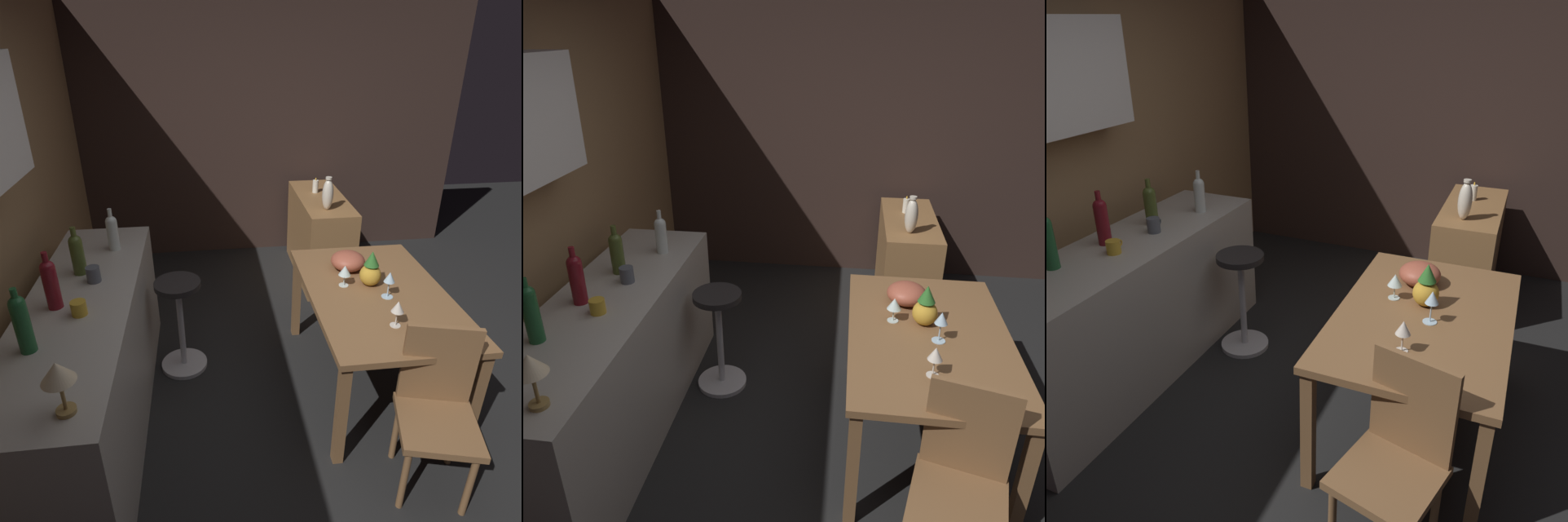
% 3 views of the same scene
% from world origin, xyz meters
% --- Properties ---
extents(ground_plane, '(9.00, 9.00, 0.00)m').
position_xyz_m(ground_plane, '(0.00, 0.00, 0.00)').
color(ground_plane, black).
extents(wall_side_right, '(0.10, 4.40, 2.60)m').
position_xyz_m(wall_side_right, '(2.55, 0.30, 1.30)').
color(wall_side_right, '#33231E').
rests_on(wall_side_right, ground_plane).
extents(dining_table, '(1.37, 0.89, 0.74)m').
position_xyz_m(dining_table, '(0.16, -0.25, 0.66)').
color(dining_table, brown).
rests_on(dining_table, ground_plane).
extents(kitchen_counter, '(2.10, 0.60, 0.90)m').
position_xyz_m(kitchen_counter, '(0.03, 1.57, 0.45)').
color(kitchen_counter, '#B2ADA3').
rests_on(kitchen_counter, ground_plane).
extents(sideboard_cabinet, '(1.10, 0.44, 0.82)m').
position_xyz_m(sideboard_cabinet, '(1.82, -0.29, 0.41)').
color(sideboard_cabinet, olive).
rests_on(sideboard_cabinet, ground_plane).
extents(chair_near_window, '(0.49, 0.49, 0.93)m').
position_xyz_m(chair_near_window, '(-0.62, -0.32, 0.50)').
color(chair_near_window, brown).
rests_on(chair_near_window, ground_plane).
extents(bar_stool, '(0.34, 0.34, 0.72)m').
position_xyz_m(bar_stool, '(0.50, 1.05, 0.38)').
color(bar_stool, '#262323').
rests_on(bar_stool, ground_plane).
extents(wine_glass_left, '(0.08, 0.08, 0.15)m').
position_xyz_m(wine_glass_left, '(0.27, -0.06, 0.85)').
color(wine_glass_left, silver).
rests_on(wine_glass_left, dining_table).
extents(wine_glass_right, '(0.07, 0.07, 0.18)m').
position_xyz_m(wine_glass_right, '(0.10, -0.29, 0.87)').
color(wine_glass_right, silver).
rests_on(wine_glass_right, dining_table).
extents(wine_glass_center, '(0.07, 0.07, 0.16)m').
position_xyz_m(wine_glass_center, '(-0.21, -0.22, 0.86)').
color(wine_glass_center, silver).
rests_on(wine_glass_center, dining_table).
extents(pineapple_centerpiece, '(0.14, 0.14, 0.24)m').
position_xyz_m(pineapple_centerpiece, '(0.26, -0.23, 0.84)').
color(pineapple_centerpiece, gold).
rests_on(pineapple_centerpiece, dining_table).
extents(fruit_bowl, '(0.24, 0.24, 0.13)m').
position_xyz_m(fruit_bowl, '(0.50, -0.15, 0.81)').
color(fruit_bowl, '#9E4C38').
rests_on(fruit_bowl, dining_table).
extents(wine_bottle_olive, '(0.08, 0.08, 0.31)m').
position_xyz_m(wine_bottle_olive, '(0.36, 1.62, 1.04)').
color(wine_bottle_olive, '#475623').
rests_on(wine_bottle_olive, kitchen_counter).
extents(wine_bottle_ruby, '(0.08, 0.08, 0.33)m').
position_xyz_m(wine_bottle_ruby, '(-0.03, 1.67, 1.06)').
color(wine_bottle_ruby, maroon).
rests_on(wine_bottle_ruby, kitchen_counter).
extents(wine_bottle_clear, '(0.08, 0.08, 0.30)m').
position_xyz_m(wine_bottle_clear, '(0.70, 1.46, 1.03)').
color(wine_bottle_clear, silver).
rests_on(wine_bottle_clear, kitchen_counter).
extents(wine_bottle_green, '(0.08, 0.08, 0.34)m').
position_xyz_m(wine_bottle_green, '(-0.41, 1.69, 1.06)').
color(wine_bottle_green, '#1E592D').
rests_on(wine_bottle_green, kitchen_counter).
extents(cup_mustard, '(0.12, 0.08, 0.08)m').
position_xyz_m(cup_mustard, '(-0.12, 1.52, 0.94)').
color(cup_mustard, gold).
rests_on(cup_mustard, kitchen_counter).
extents(cup_slate, '(0.12, 0.08, 0.10)m').
position_xyz_m(cup_slate, '(0.24, 1.52, 0.95)').
color(cup_slate, '#515660').
rests_on(cup_slate, kitchen_counter).
extents(counter_lamp, '(0.13, 0.13, 0.25)m').
position_xyz_m(counter_lamp, '(-0.84, 1.42, 1.09)').
color(counter_lamp, '#A58447').
rests_on(counter_lamp, kitchen_counter).
extents(pillar_candle_tall, '(0.06, 0.06, 0.15)m').
position_xyz_m(pillar_candle_tall, '(1.96, -0.26, 0.88)').
color(pillar_candle_tall, white).
rests_on(pillar_candle_tall, sideboard_cabinet).
extents(vase_ceramic_ivory, '(0.10, 0.10, 0.30)m').
position_xyz_m(vase_ceramic_ivory, '(1.48, -0.25, 0.96)').
color(vase_ceramic_ivory, beige).
rests_on(vase_ceramic_ivory, sideboard_cabinet).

